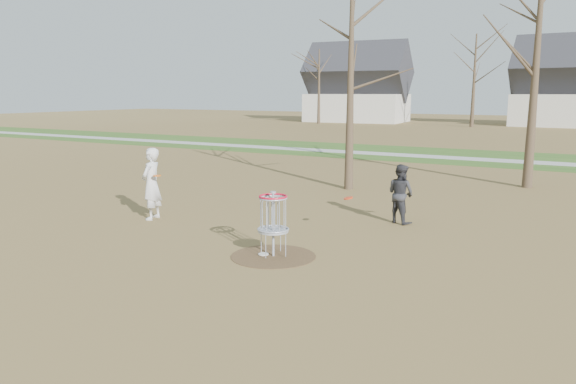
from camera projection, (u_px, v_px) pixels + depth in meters
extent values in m
plane|color=brown|center=(273.00, 256.00, 11.80)|extent=(160.00, 160.00, 0.00)
cube|color=#2D5119|center=(478.00, 157.00, 29.76)|extent=(160.00, 8.00, 0.01)
cube|color=#9E9E99|center=(474.00, 159.00, 28.90)|extent=(160.00, 1.50, 0.01)
cylinder|color=#47331E|center=(273.00, 256.00, 11.80)|extent=(1.80, 1.80, 0.01)
imported|color=silver|center=(151.00, 184.00, 15.11)|extent=(0.62, 0.80, 1.94)
imported|color=#2D2D31|center=(400.00, 194.00, 14.70)|extent=(0.93, 0.83, 1.56)
cylinder|color=silver|center=(263.00, 254.00, 11.89)|extent=(0.22, 0.22, 0.02)
cylinder|color=red|center=(348.00, 198.00, 13.43)|extent=(0.22, 0.22, 0.08)
cylinder|color=#E95D0C|center=(157.00, 176.00, 14.83)|extent=(0.22, 0.22, 0.02)
cylinder|color=#9EA3AD|center=(273.00, 225.00, 11.68)|extent=(0.05, 0.05, 1.35)
cylinder|color=#9EA3AD|center=(273.00, 231.00, 11.71)|extent=(0.64, 0.64, 0.04)
torus|color=#9EA3AD|center=(273.00, 198.00, 11.58)|extent=(0.60, 0.60, 0.04)
torus|color=red|center=(273.00, 196.00, 11.58)|extent=(0.60, 0.60, 0.04)
cone|color=#382B1E|center=(351.00, 82.00, 19.39)|extent=(0.32, 0.32, 7.50)
cone|color=#382B1E|center=(536.00, 68.00, 19.61)|extent=(0.36, 0.36, 8.50)
cone|color=#382B1E|center=(319.00, 87.00, 61.17)|extent=(0.36, 0.36, 8.00)
cone|color=#382B1E|center=(474.00, 81.00, 54.99)|extent=(0.40, 0.40, 9.00)
cube|color=silver|center=(357.00, 108.00, 65.75)|extent=(11.46, 7.75, 3.20)
pyramid|color=#2D2D33|center=(358.00, 79.00, 65.16)|extent=(12.01, 7.79, 3.55)
cube|color=silver|center=(566.00, 110.00, 56.72)|extent=(10.24, 7.34, 3.20)
pyramid|color=#2D2D33|center=(569.00, 76.00, 56.13)|extent=(10.74, 7.36, 3.55)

